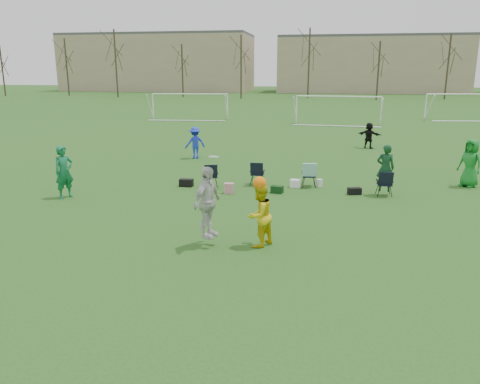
% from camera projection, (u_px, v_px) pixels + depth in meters
% --- Properties ---
extents(ground, '(260.00, 260.00, 0.00)m').
position_uv_depth(ground, '(203.00, 265.00, 11.42)').
color(ground, '#225119').
rests_on(ground, ground).
extents(fielder_green_near, '(0.78, 0.85, 1.95)m').
position_uv_depth(fielder_green_near, '(64.00, 172.00, 17.20)').
color(fielder_green_near, '#12653B').
rests_on(fielder_green_near, ground).
extents(fielder_blue, '(1.26, 1.12, 1.69)m').
position_uv_depth(fielder_blue, '(195.00, 143.00, 25.01)').
color(fielder_blue, '#1B33CB').
rests_on(fielder_blue, ground).
extents(fielder_green_far, '(1.10, 1.12, 1.95)m').
position_uv_depth(fielder_green_far, '(470.00, 163.00, 18.86)').
color(fielder_green_far, '#157825').
rests_on(fielder_green_far, ground).
extents(fielder_black, '(1.49, 1.05, 1.55)m').
position_uv_depth(fielder_black, '(369.00, 135.00, 28.31)').
color(fielder_black, black).
rests_on(fielder_black, ground).
extents(center_contest, '(2.26, 1.41, 2.48)m').
position_uv_depth(center_contest, '(233.00, 208.00, 12.38)').
color(center_contest, silver).
rests_on(center_contest, ground).
extents(sideline_setup, '(8.40, 2.10, 1.94)m').
position_uv_depth(sideline_setup, '(309.00, 176.00, 18.42)').
color(sideline_setup, '#103B1E').
rests_on(sideline_setup, ground).
extents(goal_left, '(7.39, 0.76, 2.46)m').
position_uv_depth(goal_left, '(190.00, 99.00, 45.01)').
color(goal_left, white).
rests_on(goal_left, ground).
extents(goal_mid, '(7.40, 0.63, 2.46)m').
position_uv_depth(goal_mid, '(338.00, 102.00, 40.75)').
color(goal_mid, white).
rests_on(goal_mid, ground).
extents(goal_right, '(7.35, 1.14, 2.46)m').
position_uv_depth(goal_right, '(465.00, 99.00, 44.45)').
color(goal_right, white).
rests_on(goal_right, ground).
extents(tree_line, '(110.28, 3.28, 11.40)m').
position_uv_depth(tree_line, '(310.00, 67.00, 76.65)').
color(tree_line, '#382B21').
rests_on(tree_line, ground).
extents(building_row, '(126.00, 16.00, 13.00)m').
position_uv_depth(building_row, '(344.00, 64.00, 100.25)').
color(building_row, tan).
rests_on(building_row, ground).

